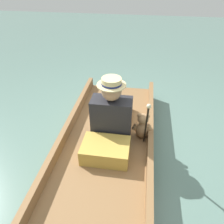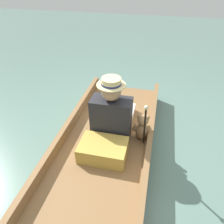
# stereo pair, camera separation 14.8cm
# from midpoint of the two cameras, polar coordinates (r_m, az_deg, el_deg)

# --- Properties ---
(ground_plane) EXTENTS (16.00, 16.00, 0.00)m
(ground_plane) POSITION_cam_midpoint_polar(r_m,az_deg,el_deg) (2.74, 0.33, -9.32)
(ground_plane) COLOR slate
(punt_boat) EXTENTS (1.06, 2.60, 0.29)m
(punt_boat) POSITION_cam_midpoint_polar(r_m,az_deg,el_deg) (2.68, 0.34, -7.94)
(punt_boat) COLOR brown
(punt_boat) RESTS_ON ground_plane
(seat_cushion) EXTENTS (0.50, 0.35, 0.18)m
(seat_cushion) POSITION_cam_midpoint_polar(r_m,az_deg,el_deg) (2.36, -0.48, -9.93)
(seat_cushion) COLOR #B7933D
(seat_cushion) RESTS_ON punt_boat
(seated_person) EXTENTS (0.45, 0.79, 0.78)m
(seated_person) POSITION_cam_midpoint_polar(r_m,az_deg,el_deg) (2.55, 1.95, -0.56)
(seated_person) COLOR white
(seated_person) RESTS_ON punt_boat
(teddy_bear) EXTENTS (0.24, 0.14, 0.35)m
(teddy_bear) POSITION_cam_midpoint_polar(r_m,az_deg,el_deg) (2.56, 9.58, -4.09)
(teddy_bear) COLOR #9E754C
(teddy_bear) RESTS_ON punt_boat
(wine_glass) EXTENTS (0.08, 0.08, 0.08)m
(wine_glass) POSITION_cam_midpoint_polar(r_m,az_deg,el_deg) (3.05, -3.13, 1.02)
(wine_glass) COLOR silver
(wine_glass) RESTS_ON punt_boat
(walking_cane) EXTENTS (0.04, 0.29, 0.69)m
(walking_cane) POSITION_cam_midpoint_polar(r_m,az_deg,el_deg) (2.23, 10.48, -2.93)
(walking_cane) COLOR black
(walking_cane) RESTS_ON punt_boat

